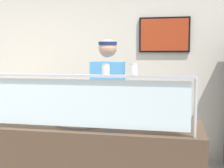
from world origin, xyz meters
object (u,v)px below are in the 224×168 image
object	(u,v)px
pizza_tray	(82,121)
pizza_box_stack	(20,95)
parmesan_shaker	(106,70)
worker_figure	(108,104)
pizza_server	(78,119)
pepper_flake_shaker	(133,70)

from	to	relation	value
pizza_tray	pizza_box_stack	bearing A→B (deg)	133.24
parmesan_shaker	worker_figure	world-z (taller)	worker_figure
pizza_server	parmesan_shaker	bearing A→B (deg)	-35.92
parmesan_shaker	pepper_flake_shaker	world-z (taller)	pepper_flake_shaker
pizza_tray	pizza_server	xyz separation A→B (m)	(-0.03, -0.02, 0.02)
pizza_tray	pepper_flake_shaker	world-z (taller)	pepper_flake_shaker
pizza_server	pepper_flake_shaker	size ratio (longest dim) A/B	2.98
pepper_flake_shaker	pizza_box_stack	size ratio (longest dim) A/B	0.20
pizza_server	pepper_flake_shaker	bearing A→B (deg)	-22.44
worker_figure	parmesan_shaker	bearing A→B (deg)	-78.54
pepper_flake_shaker	pizza_box_stack	distance (m)	2.80
pizza_tray	parmesan_shaker	bearing A→B (deg)	-47.75
parmesan_shaker	pepper_flake_shaker	distance (m)	0.22
pizza_server	pepper_flake_shaker	distance (m)	0.80
worker_figure	pizza_box_stack	size ratio (longest dim) A/B	3.67
parmesan_shaker	worker_figure	xyz separation A→B (m)	(-0.23, 1.12, -0.45)
pizza_box_stack	pizza_server	bearing A→B (deg)	-47.81
pizza_server	parmesan_shaker	world-z (taller)	parmesan_shaker
pizza_tray	parmesan_shaker	size ratio (longest dim) A/B	5.85
pepper_flake_shaker	worker_figure	distance (m)	1.29
pizza_tray	pizza_server	distance (m)	0.05
pizza_server	pepper_flake_shaker	world-z (taller)	pepper_flake_shaker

